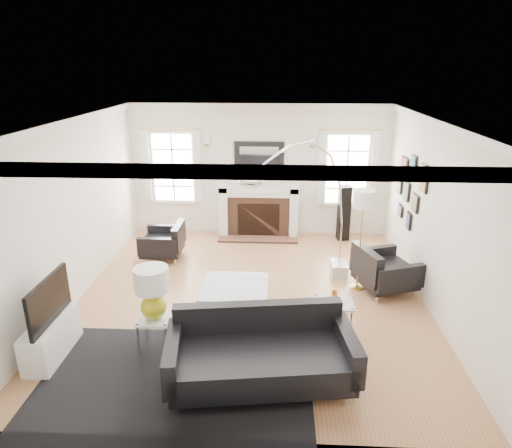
# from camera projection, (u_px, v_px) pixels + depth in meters

# --- Properties ---
(floor) EXTENTS (6.00, 6.00, 0.00)m
(floor) POSITION_uv_depth(u_px,v_px,m) (251.00, 296.00, 7.39)
(floor) COLOR #A76B46
(floor) RESTS_ON ground
(back_wall) EXTENTS (5.50, 0.04, 2.80)m
(back_wall) POSITION_uv_depth(u_px,v_px,m) (259.00, 171.00, 9.75)
(back_wall) COLOR white
(back_wall) RESTS_ON floor
(front_wall) EXTENTS (5.50, 0.04, 2.80)m
(front_wall) POSITION_uv_depth(u_px,v_px,m) (230.00, 319.00, 4.10)
(front_wall) COLOR white
(front_wall) RESTS_ON floor
(left_wall) EXTENTS (0.04, 6.00, 2.80)m
(left_wall) POSITION_uv_depth(u_px,v_px,m) (74.00, 212.00, 7.05)
(left_wall) COLOR white
(left_wall) RESTS_ON floor
(right_wall) EXTENTS (0.04, 6.00, 2.80)m
(right_wall) POSITION_uv_depth(u_px,v_px,m) (435.00, 217.00, 6.79)
(right_wall) COLOR white
(right_wall) RESTS_ON floor
(ceiling) EXTENTS (5.50, 6.00, 0.02)m
(ceiling) POSITION_uv_depth(u_px,v_px,m) (250.00, 121.00, 6.46)
(ceiling) COLOR white
(ceiling) RESTS_ON back_wall
(crown_molding) EXTENTS (5.50, 6.00, 0.12)m
(crown_molding) POSITION_uv_depth(u_px,v_px,m) (250.00, 125.00, 6.48)
(crown_molding) COLOR white
(crown_molding) RESTS_ON back_wall
(fireplace) EXTENTS (1.70, 0.69, 1.11)m
(fireplace) POSITION_uv_depth(u_px,v_px,m) (259.00, 212.00, 9.84)
(fireplace) COLOR white
(fireplace) RESTS_ON floor
(mantel_mirror) EXTENTS (1.05, 0.07, 0.75)m
(mantel_mirror) POSITION_uv_depth(u_px,v_px,m) (259.00, 159.00, 9.62)
(mantel_mirror) COLOR black
(mantel_mirror) RESTS_ON back_wall
(window_left) EXTENTS (1.24, 0.15, 1.62)m
(window_left) POSITION_uv_depth(u_px,v_px,m) (173.00, 167.00, 9.77)
(window_left) COLOR white
(window_left) RESTS_ON back_wall
(window_right) EXTENTS (1.24, 0.15, 1.62)m
(window_right) POSITION_uv_depth(u_px,v_px,m) (347.00, 169.00, 9.59)
(window_right) COLOR white
(window_right) RESTS_ON back_wall
(gallery_wall) EXTENTS (0.04, 1.73, 1.29)m
(gallery_wall) POSITION_uv_depth(u_px,v_px,m) (410.00, 186.00, 7.97)
(gallery_wall) COLOR black
(gallery_wall) RESTS_ON right_wall
(tv_unit) EXTENTS (0.35, 1.00, 1.09)m
(tv_unit) POSITION_uv_depth(u_px,v_px,m) (51.00, 333.00, 5.80)
(tv_unit) COLOR white
(tv_unit) RESTS_ON floor
(area_rug) EXTENTS (3.21, 2.68, 0.01)m
(area_rug) POSITION_uv_depth(u_px,v_px,m) (170.00, 397.00, 5.16)
(area_rug) COLOR black
(area_rug) RESTS_ON floor
(sofa) EXTENTS (2.26, 1.26, 0.70)m
(sofa) POSITION_uv_depth(u_px,v_px,m) (261.00, 354.00, 5.30)
(sofa) COLOR black
(sofa) RESTS_ON floor
(armchair_left) EXTENTS (0.76, 0.84, 0.57)m
(armchair_left) POSITION_uv_depth(u_px,v_px,m) (165.00, 242.00, 8.76)
(armchair_left) COLOR black
(armchair_left) RESTS_ON floor
(armchair_right) EXTENTS (1.10, 1.16, 0.64)m
(armchair_right) POSITION_uv_depth(u_px,v_px,m) (382.00, 271.00, 7.46)
(armchair_right) COLOR black
(armchair_right) RESTS_ON floor
(coffee_table) EXTENTS (0.99, 0.99, 0.44)m
(coffee_table) POSITION_uv_depth(u_px,v_px,m) (235.00, 288.00, 6.80)
(coffee_table) COLOR silver
(coffee_table) RESTS_ON floor
(side_table_left) EXTENTS (0.43, 0.43, 0.48)m
(side_table_left) POSITION_uv_depth(u_px,v_px,m) (155.00, 325.00, 5.90)
(side_table_left) COLOR silver
(side_table_left) RESTS_ON floor
(nesting_table) EXTENTS (0.52, 0.43, 0.57)m
(nesting_table) POSITION_uv_depth(u_px,v_px,m) (333.00, 310.00, 6.11)
(nesting_table) COLOR silver
(nesting_table) RESTS_ON floor
(gourd_lamp) EXTENTS (0.44, 0.44, 0.70)m
(gourd_lamp) POSITION_uv_depth(u_px,v_px,m) (152.00, 290.00, 5.73)
(gourd_lamp) COLOR gold
(gourd_lamp) RESTS_ON side_table_left
(orange_vase) EXTENTS (0.11, 0.11, 0.17)m
(orange_vase) POSITION_uv_depth(u_px,v_px,m) (334.00, 296.00, 6.03)
(orange_vase) COLOR #C06118
(orange_vase) RESTS_ON nesting_table
(arc_floor_lamp) EXTENTS (1.80, 1.67, 2.56)m
(arc_floor_lamp) POSITION_uv_depth(u_px,v_px,m) (301.00, 211.00, 7.16)
(arc_floor_lamp) COLOR white
(arc_floor_lamp) RESTS_ON floor
(stick_floor_lamp) EXTENTS (0.34, 0.34, 1.70)m
(stick_floor_lamp) POSITION_uv_depth(u_px,v_px,m) (363.00, 204.00, 7.16)
(stick_floor_lamp) COLOR gold
(stick_floor_lamp) RESTS_ON floor
(speaker_tower) EXTENTS (0.27, 0.27, 1.17)m
(speaker_tower) POSITION_uv_depth(u_px,v_px,m) (344.00, 213.00, 9.60)
(speaker_tower) COLOR black
(speaker_tower) RESTS_ON floor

